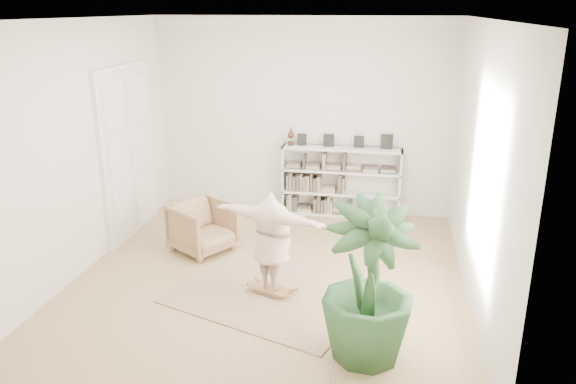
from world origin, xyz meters
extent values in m
plane|color=#9C8050|center=(0.00, 0.00, 0.00)|extent=(6.00, 6.00, 0.00)
plane|color=silver|center=(0.00, 3.00, 1.80)|extent=(5.50, 0.00, 5.50)
plane|color=silver|center=(0.00, -3.00, 1.80)|extent=(5.50, 0.00, 5.50)
plane|color=silver|center=(-2.75, 0.00, 1.80)|extent=(0.00, 6.00, 6.00)
plane|color=silver|center=(2.75, 0.00, 1.80)|extent=(0.00, 6.00, 6.00)
plane|color=white|center=(0.00, 0.00, 3.60)|extent=(6.00, 6.00, 0.00)
cube|color=white|center=(0.00, 2.94, 3.51)|extent=(5.50, 0.12, 0.18)
cube|color=white|center=(-2.71, 1.30, 1.40)|extent=(0.08, 1.78, 2.92)
cube|color=silver|center=(-2.69, 0.90, 1.40)|extent=(0.06, 0.78, 2.80)
cube|color=silver|center=(-2.69, 1.70, 1.40)|extent=(0.06, 0.78, 2.80)
cube|color=silver|center=(-0.33, 2.81, 0.65)|extent=(0.04, 0.35, 1.30)
cube|color=silver|center=(1.83, 2.81, 0.65)|extent=(0.04, 0.35, 1.30)
cube|color=silver|center=(0.75, 2.96, 0.65)|extent=(2.20, 0.04, 1.30)
cube|color=silver|center=(0.75, 2.81, 0.02)|extent=(2.20, 0.35, 0.04)
cube|color=silver|center=(0.75, 2.81, 0.43)|extent=(2.20, 0.35, 0.04)
cube|color=silver|center=(0.75, 2.81, 0.86)|extent=(2.20, 0.35, 0.04)
cube|color=silver|center=(0.75, 2.81, 1.28)|extent=(2.20, 0.35, 0.04)
cube|color=black|center=(0.00, 2.85, 1.42)|extent=(0.18, 0.07, 0.24)
cube|color=black|center=(0.50, 2.85, 1.42)|extent=(0.18, 0.07, 0.24)
cube|color=black|center=(1.05, 2.85, 1.42)|extent=(0.18, 0.07, 0.24)
cube|color=black|center=(1.55, 2.85, 1.42)|extent=(0.18, 0.07, 0.24)
imported|color=tan|center=(-1.25, 0.76, 0.40)|extent=(1.20, 1.19, 0.80)
cube|color=tan|center=(0.15, -0.45, 0.01)|extent=(3.02, 2.71, 0.02)
cube|color=#9B6E3E|center=(0.15, -0.45, 0.07)|extent=(0.55, 0.43, 0.03)
cube|color=#9B6E3E|center=(0.15, -0.45, 0.04)|extent=(0.32, 0.15, 0.04)
cube|color=#9B6E3E|center=(0.15, -0.45, 0.04)|extent=(0.32, 0.15, 0.04)
cube|color=#9B6E3E|center=(0.15, -0.45, 0.07)|extent=(0.19, 0.11, 0.10)
cube|color=#9B6E3E|center=(0.15, -0.45, 0.07)|extent=(0.19, 0.11, 0.10)
imported|color=beige|center=(0.15, -0.45, 0.81)|extent=(1.75, 0.99, 1.38)
imported|color=#264C26|center=(1.48, -1.68, 0.91)|extent=(1.35, 1.35, 1.83)
camera|label=1|loc=(1.64, -7.16, 3.74)|focal=35.00mm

